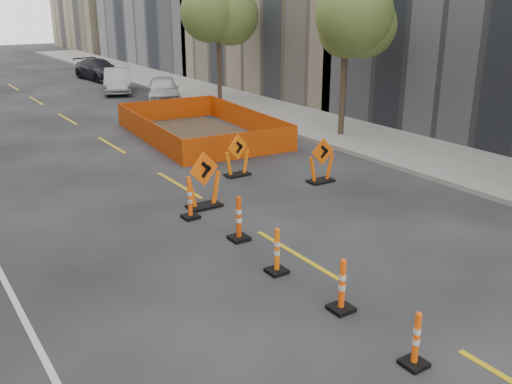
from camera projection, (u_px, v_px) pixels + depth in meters
ground_plane at (436, 337)px, 9.81m from camera, size 140.00×140.00×0.00m
sidewalk_right at (351, 134)px, 23.94m from camera, size 4.00×90.00×0.15m
tree_r_b at (346, 24)px, 22.18m from camera, size 2.80×2.80×5.95m
tree_r_c at (218, 17)px, 30.07m from camera, size 2.80×2.80×5.95m
channelizer_2 at (416, 339)px, 8.89m from camera, size 0.38×0.38×0.97m
channelizer_3 at (342, 285)px, 10.46m from camera, size 0.42×0.42×1.06m
channelizer_4 at (277, 251)px, 11.92m from camera, size 0.40×0.40×1.03m
channelizer_5 at (239, 218)px, 13.54m from camera, size 0.44×0.44×1.12m
channelizer_6 at (190, 199)px, 14.89m from camera, size 0.42×0.42×1.05m
chevron_sign_left at (204, 180)px, 15.57m from camera, size 1.16×0.82×1.59m
chevron_sign_center at (237, 155)px, 18.40m from camera, size 1.02×0.73×1.38m
chevron_sign_right at (322, 160)px, 17.75m from camera, size 0.96×0.58×1.43m
safety_fence at (200, 125)px, 23.65m from camera, size 5.21×8.15×0.97m
parked_car_near at (163, 90)px, 30.97m from camera, size 3.23×4.59×1.45m
parked_car_mid at (118, 81)px, 34.46m from camera, size 2.99×4.58×1.43m
parked_car_far at (99, 69)px, 39.78m from camera, size 2.51×5.02×1.40m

